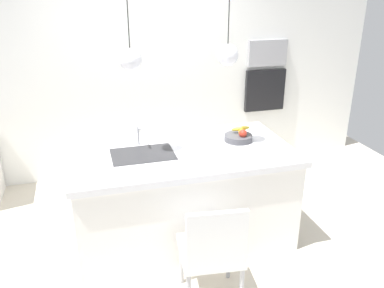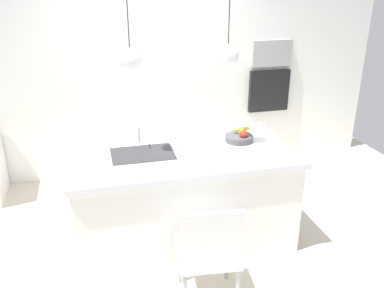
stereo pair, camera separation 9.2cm
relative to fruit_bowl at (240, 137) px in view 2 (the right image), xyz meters
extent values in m
plane|color=beige|center=(-0.59, -0.08, -0.97)|extent=(6.60, 6.60, 0.00)
cube|color=white|center=(-0.59, 1.57, 0.33)|extent=(6.00, 0.10, 2.60)
cube|color=white|center=(-0.59, -0.08, -0.54)|extent=(1.98, 1.05, 0.87)
cube|color=white|center=(-0.59, -0.08, -0.07)|extent=(2.04, 1.11, 0.06)
cube|color=#2D2D30|center=(-0.95, -0.08, -0.05)|extent=(0.56, 0.40, 0.02)
cylinder|color=silver|center=(-0.95, 0.16, 0.07)|extent=(0.02, 0.02, 0.22)
cylinder|color=silver|center=(-0.95, 0.08, 0.17)|extent=(0.02, 0.16, 0.02)
cylinder|color=#4C4C51|center=(-0.01, 0.00, -0.01)|extent=(0.27, 0.27, 0.06)
sphere|color=#B22D1E|center=(0.02, -0.05, 0.04)|extent=(0.08, 0.08, 0.08)
sphere|color=orange|center=(0.03, -0.01, 0.04)|extent=(0.07, 0.07, 0.07)
ellipsoid|color=yellow|center=(0.03, 0.04, 0.07)|extent=(0.19, 0.11, 0.08)
cube|color=#9E9EA3|center=(0.97, 1.50, 0.52)|extent=(0.54, 0.08, 0.34)
cube|color=black|center=(0.97, 1.50, 0.02)|extent=(0.56, 0.08, 0.56)
cube|color=white|center=(-0.59, -0.95, -0.53)|extent=(0.51, 0.50, 0.06)
cube|color=white|center=(-0.61, -1.16, -0.28)|extent=(0.44, 0.09, 0.44)
cylinder|color=#B2B2B7|center=(-0.37, -0.78, -0.76)|extent=(0.04, 0.04, 0.41)
cylinder|color=#B2B2B7|center=(-0.77, -0.73, -0.76)|extent=(0.04, 0.04, 0.41)
sphere|color=silver|center=(-1.01, -0.08, 0.80)|extent=(0.19, 0.19, 0.19)
cylinder|color=black|center=(-1.01, -0.08, 1.20)|extent=(0.01, 0.01, 0.60)
sphere|color=silver|center=(-0.17, -0.08, 0.80)|extent=(0.19, 0.19, 0.19)
cylinder|color=black|center=(-0.17, -0.08, 1.20)|extent=(0.01, 0.01, 0.60)
camera|label=1|loc=(-1.42, -3.39, 1.40)|focal=37.82mm
camera|label=2|loc=(-1.33, -3.41, 1.40)|focal=37.82mm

